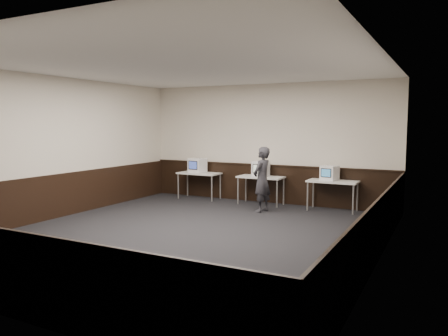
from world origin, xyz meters
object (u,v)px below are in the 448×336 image
Objects in this scene: person at (262,179)px; emac_center at (261,169)px; desk_left at (199,175)px; desk_center at (261,179)px; emac_left at (197,165)px; desk_right at (333,184)px; emac_right at (330,173)px.

emac_center is at bearing -147.12° from person.
desk_center is at bearing 0.00° from desk_left.
desk_center is 1.99m from emac_left.
person is (0.40, -0.90, 0.11)m from desk_center.
desk_right is at bearing -4.15° from emac_center.
desk_center is at bearing -147.37° from person.
emac_center is (1.89, 0.02, 0.27)m from desk_left.
emac_left is (-0.07, 0.02, 0.27)m from desk_left.
person is (-1.50, -0.90, 0.11)m from desk_right.
desk_right is 3.88m from emac_left.
emac_left reaches higher than emac_center.
desk_left is 3.72m from emac_right.
desk_left is 3.80m from desk_right.
emac_right is at bearing 0.43° from desk_left.
emac_left is at bearing -167.73° from emac_right.
person is at bearing -21.34° from desk_left.
emac_center is at bearing 0.53° from desk_left.
person reaches higher than desk_center.
person is at bearing -15.97° from emac_left.
person reaches higher than emac_right.
desk_center is at bearing 4.62° from emac_left.
desk_right is 0.76× the size of person.
desk_right is at bearing 129.49° from person.
person reaches higher than desk_left.
desk_right is (1.90, 0.00, 0.00)m from desk_center.
desk_left is 2.48m from person.
emac_left is at bearing 179.68° from desk_right.
desk_right is (3.80, 0.00, 0.00)m from desk_left.
emac_center is 1.82m from emac_right.
emac_left is at bearing 162.55° from desk_left.
emac_left is 1.96m from emac_center.
emac_center reaches higher than desk_center.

